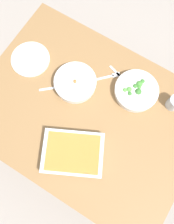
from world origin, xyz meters
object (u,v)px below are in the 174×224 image
object	(u,v)px
spoon_by_stew	(59,87)
fork_on_table	(107,77)
spoon_by_broccoli	(124,80)
baking_dish	(73,153)
stew_bowl	(75,83)
broccoli_bowl	(136,91)
side_plate	(30,59)
drink_cup	(174,103)

from	to	relation	value
spoon_by_stew	fork_on_table	world-z (taller)	spoon_by_stew
spoon_by_broccoli	baking_dish	bearing A→B (deg)	-92.38
fork_on_table	stew_bowl	bearing A→B (deg)	-134.04
broccoli_bowl	spoon_by_stew	size ratio (longest dim) A/B	1.65
broccoli_bowl	side_plate	world-z (taller)	broccoli_bowl
stew_bowl	side_plate	bearing A→B (deg)	-178.99
stew_bowl	broccoli_bowl	bearing A→B (deg)	23.74
spoon_by_stew	side_plate	bearing A→B (deg)	167.03
baking_dish	broccoli_bowl	bearing A→B (deg)	76.56
baking_dish	spoon_by_stew	size ratio (longest dim) A/B	2.54
stew_bowl	fork_on_table	xyz separation A→B (m)	(0.13, 0.13, -0.03)
broccoli_bowl	drink_cup	xyz separation A→B (m)	(0.20, 0.04, 0.01)
spoon_by_broccoli	fork_on_table	xyz separation A→B (m)	(-0.09, -0.03, -0.00)
drink_cup	spoon_by_stew	xyz separation A→B (m)	(-0.58, -0.23, -0.03)
spoon_by_stew	fork_on_table	bearing A→B (deg)	44.39
side_plate	spoon_by_stew	size ratio (longest dim) A/B	1.53
spoon_by_broccoli	fork_on_table	distance (m)	0.09
broccoli_bowl	drink_cup	distance (m)	0.21
spoon_by_broccoli	spoon_by_stew	bearing A→B (deg)	-141.85
broccoli_bowl	drink_cup	world-z (taller)	drink_cup
stew_bowl	broccoli_bowl	xyz separation A→B (m)	(0.30, 0.13, -0.00)
spoon_by_stew	spoon_by_broccoli	xyz separation A→B (m)	(0.28, 0.22, 0.00)
drink_cup	fork_on_table	bearing A→B (deg)	-173.50
stew_bowl	fork_on_table	distance (m)	0.19
side_plate	fork_on_table	bearing A→B (deg)	17.73
fork_on_table	broccoli_bowl	bearing A→B (deg)	0.78
fork_on_table	spoon_by_broccoli	bearing A→B (deg)	19.58
side_plate	spoon_by_stew	distance (m)	0.24
broccoli_bowl	side_plate	bearing A→B (deg)	-167.05
broccoli_bowl	fork_on_table	distance (m)	0.18
spoon_by_stew	spoon_by_broccoli	world-z (taller)	same
drink_cup	spoon_by_broccoli	xyz separation A→B (m)	(-0.29, -0.01, -0.03)
stew_bowl	baking_dish	bearing A→B (deg)	-59.29
stew_bowl	baking_dish	distance (m)	0.38
side_plate	spoon_by_broccoli	size ratio (longest dim) A/B	1.28
drink_cup	baking_dish	bearing A→B (deg)	-122.00
stew_bowl	spoon_by_broccoli	xyz separation A→B (m)	(0.21, 0.16, -0.03)
spoon_by_broccoli	fork_on_table	size ratio (longest dim) A/B	1.23
baking_dish	side_plate	distance (m)	0.59
side_plate	fork_on_table	distance (m)	0.45
side_plate	drink_cup	bearing A→B (deg)	12.56
drink_cup	spoon_by_broccoli	distance (m)	0.30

